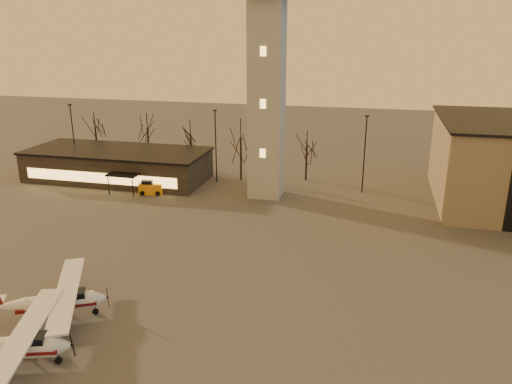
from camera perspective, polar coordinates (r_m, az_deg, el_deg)
ground at (r=38.39m, az=-9.05°, el=-14.13°), size 220.00×220.00×0.00m
control_tower at (r=61.34m, az=1.25°, el=14.30°), size 6.80×6.80×32.60m
terminal at (r=73.39m, az=-15.51°, el=3.04°), size 25.40×12.20×4.30m
light_poles at (r=63.84m, az=1.82°, el=4.53°), size 58.50×12.25×10.14m
tree_row at (r=75.39m, az=-7.54°, el=6.88°), size 37.20×9.20×8.80m
cessna_front at (r=36.10m, az=-25.45°, el=-16.04°), size 9.40×11.56×3.23m
cessna_rear at (r=40.10m, az=-21.21°, el=-11.96°), size 9.04×10.74×3.12m
service_cart at (r=66.22m, az=-11.91°, el=0.43°), size 3.25×2.36×1.91m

